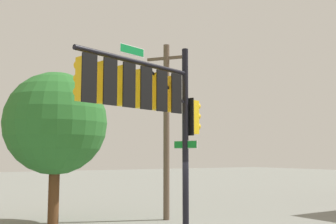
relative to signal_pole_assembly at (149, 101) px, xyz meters
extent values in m
cylinder|color=black|center=(-1.59, -0.47, -1.21)|extent=(0.20, 0.20, 6.18)
cylinder|color=black|center=(0.49, 0.18, 1.06)|extent=(4.21, 1.43, 0.14)
cylinder|color=black|center=(-0.65, -0.18, 0.56)|extent=(1.93, 0.67, 1.07)
cube|color=gold|center=(-0.95, -0.27, 0.31)|extent=(0.40, 0.43, 1.10)
cube|color=black|center=(-1.00, -0.07, 0.31)|extent=(0.44, 0.15, 1.22)
sphere|color=maroon|center=(-0.90, -0.46, 0.65)|extent=(0.22, 0.22, 0.22)
cylinder|color=gold|center=(-0.88, -0.52, 0.70)|extent=(0.26, 0.19, 0.23)
sphere|color=#FFFC14|center=(-0.90, -0.46, 0.31)|extent=(0.22, 0.22, 0.22)
cylinder|color=gold|center=(-0.88, -0.52, 0.36)|extent=(0.26, 0.19, 0.23)
sphere|color=#0B621E|center=(-0.90, -0.46, -0.03)|extent=(0.22, 0.22, 0.22)
cylinder|color=gold|center=(-0.88, -0.52, 0.02)|extent=(0.26, 0.19, 0.23)
cube|color=gold|center=(-0.31, -0.07, 0.31)|extent=(0.40, 0.43, 1.10)
cube|color=black|center=(-0.36, 0.13, 0.31)|extent=(0.44, 0.15, 1.22)
sphere|color=maroon|center=(-0.26, -0.26, 0.65)|extent=(0.22, 0.22, 0.22)
cylinder|color=gold|center=(-0.24, -0.32, 0.70)|extent=(0.26, 0.19, 0.23)
sphere|color=#FFFC14|center=(-0.26, -0.26, 0.31)|extent=(0.22, 0.22, 0.22)
cylinder|color=gold|center=(-0.24, -0.32, 0.36)|extent=(0.26, 0.19, 0.23)
sphere|color=#0B621E|center=(-0.26, -0.26, -0.03)|extent=(0.22, 0.22, 0.22)
cylinder|color=gold|center=(-0.24, -0.32, 0.02)|extent=(0.26, 0.19, 0.23)
cube|color=yellow|center=(0.33, 0.13, 0.31)|extent=(0.41, 0.43, 1.10)
cube|color=black|center=(0.28, 0.32, 0.31)|extent=(0.43, 0.16, 1.22)
sphere|color=maroon|center=(0.39, -0.06, 0.65)|extent=(0.22, 0.22, 0.22)
cylinder|color=yellow|center=(0.40, -0.12, 0.70)|extent=(0.26, 0.20, 0.23)
sphere|color=#FFFC14|center=(0.39, -0.06, 0.31)|extent=(0.22, 0.22, 0.22)
cylinder|color=yellow|center=(0.40, -0.12, 0.36)|extent=(0.26, 0.20, 0.23)
sphere|color=#0B621E|center=(0.39, -0.06, -0.03)|extent=(0.22, 0.22, 0.22)
cylinder|color=yellow|center=(0.40, -0.12, 0.02)|extent=(0.26, 0.20, 0.23)
cube|color=gold|center=(0.97, 0.33, 0.31)|extent=(0.41, 0.43, 1.10)
cube|color=black|center=(0.92, 0.52, 0.31)|extent=(0.43, 0.16, 1.22)
sphere|color=maroon|center=(1.03, 0.14, 0.65)|extent=(0.22, 0.22, 0.22)
cylinder|color=gold|center=(1.05, 0.08, 0.70)|extent=(0.26, 0.20, 0.23)
sphere|color=#FFFC14|center=(1.03, 0.14, 0.31)|extent=(0.22, 0.22, 0.22)
cylinder|color=gold|center=(1.05, 0.08, 0.36)|extent=(0.26, 0.20, 0.23)
sphere|color=#0B621E|center=(1.03, 0.14, -0.03)|extent=(0.22, 0.22, 0.22)
cylinder|color=gold|center=(1.05, 0.08, 0.02)|extent=(0.26, 0.20, 0.23)
cube|color=gold|center=(1.61, 0.53, 0.31)|extent=(0.40, 0.43, 1.10)
cube|color=black|center=(1.56, 0.72, 0.31)|extent=(0.43, 0.16, 1.22)
sphere|color=maroon|center=(1.67, 0.34, 0.65)|extent=(0.22, 0.22, 0.22)
cylinder|color=gold|center=(1.68, 0.28, 0.70)|extent=(0.26, 0.20, 0.23)
sphere|color=#FFFC14|center=(1.67, 0.34, 0.31)|extent=(0.22, 0.22, 0.22)
cylinder|color=gold|center=(1.68, 0.28, 0.36)|extent=(0.26, 0.20, 0.23)
sphere|color=#0B621E|center=(1.67, 0.34, -0.03)|extent=(0.22, 0.22, 0.22)
cylinder|color=gold|center=(1.68, 0.28, 0.02)|extent=(0.26, 0.20, 0.23)
cube|color=#E9B113|center=(2.26, 0.73, 0.31)|extent=(0.40, 0.43, 1.10)
cube|color=black|center=(2.20, 0.93, 0.31)|extent=(0.44, 0.15, 1.22)
sphere|color=maroon|center=(2.31, 0.54, 0.65)|extent=(0.22, 0.22, 0.22)
cylinder|color=#E9B113|center=(2.32, 0.48, 0.70)|extent=(0.26, 0.19, 0.23)
sphere|color=#FFFC14|center=(2.31, 0.54, 0.31)|extent=(0.22, 0.22, 0.22)
cylinder|color=#E9B113|center=(2.32, 0.48, 0.36)|extent=(0.26, 0.19, 0.23)
sphere|color=#0B621E|center=(2.31, 0.54, -0.03)|extent=(0.22, 0.22, 0.22)
cylinder|color=#E9B113|center=(2.32, 0.48, 0.02)|extent=(0.26, 0.19, 0.23)
cube|color=yellow|center=(-1.92, -0.57, -0.34)|extent=(0.44, 0.41, 1.10)
cube|color=black|center=(-1.73, -0.51, -0.34)|extent=(0.17, 0.43, 1.22)
sphere|color=maroon|center=(-2.11, -0.63, 0.00)|extent=(0.22, 0.22, 0.22)
cylinder|color=yellow|center=(-2.17, -0.65, 0.05)|extent=(0.20, 0.26, 0.23)
sphere|color=#FFFC14|center=(-2.11, -0.63, -0.34)|extent=(0.22, 0.22, 0.22)
cylinder|color=yellow|center=(-2.17, -0.65, -0.29)|extent=(0.20, 0.26, 0.23)
sphere|color=#0B621E|center=(-2.11, -0.63, -0.68)|extent=(0.22, 0.22, 0.22)
cylinder|color=yellow|center=(-2.17, -0.65, -0.63)|extent=(0.20, 0.26, 0.23)
cube|color=white|center=(0.70, 0.25, 1.36)|extent=(0.90, 0.30, 0.26)
cube|color=#107F3A|center=(0.70, 0.25, 1.36)|extent=(0.87, 0.30, 0.22)
cube|color=white|center=(-1.59, -0.47, -1.24)|extent=(0.30, 0.90, 0.26)
cube|color=#117B27|center=(-1.59, -0.47, -1.24)|extent=(0.30, 0.87, 0.22)
cylinder|color=brown|center=(-3.47, -4.69, -0.51)|extent=(0.26, 0.26, 7.59)
cube|color=brown|center=(-3.47, -4.69, 2.68)|extent=(1.20, 1.49, 0.12)
cylinder|color=#53331B|center=(0.98, -6.00, -3.18)|extent=(0.43, 0.43, 2.25)
sphere|color=#2A6A2A|center=(0.98, -6.00, -0.30)|extent=(4.14, 4.14, 4.14)
camera|label=1|loc=(5.73, 10.29, -1.58)|focal=43.43mm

